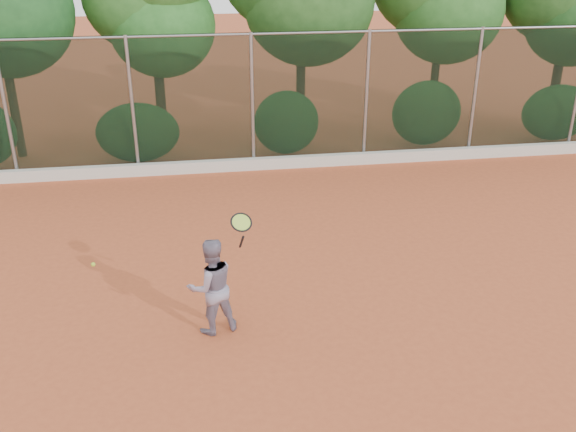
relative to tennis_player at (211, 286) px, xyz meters
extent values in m
plane|color=#B6502B|center=(1.42, 0.43, -0.79)|extent=(80.00, 80.00, 0.00)
cube|color=beige|center=(1.42, 7.25, -0.64)|extent=(24.00, 0.20, 0.30)
imported|color=gray|center=(0.00, 0.00, 0.00)|extent=(0.91, 0.79, 1.59)
cube|color=black|center=(1.42, 7.43, 0.96)|extent=(24.00, 0.01, 3.50)
cylinder|color=gray|center=(1.42, 7.43, 2.66)|extent=(24.00, 0.06, 0.06)
cylinder|color=gray|center=(-4.58, 7.43, 0.96)|extent=(0.09, 0.09, 3.50)
cylinder|color=gray|center=(-1.58, 7.43, 0.96)|extent=(0.09, 0.09, 3.50)
cylinder|color=gray|center=(1.42, 7.43, 0.96)|extent=(0.09, 0.09, 3.50)
cylinder|color=gray|center=(4.42, 7.43, 0.96)|extent=(0.09, 0.09, 3.50)
cylinder|color=gray|center=(7.42, 7.43, 0.96)|extent=(0.09, 0.09, 3.50)
cylinder|color=#432E19|center=(-4.88, 9.33, 0.66)|extent=(0.24, 0.24, 2.90)
ellipsoid|color=#286929|center=(-4.68, 9.23, 3.11)|extent=(3.50, 2.90, 3.40)
cylinder|color=#3E2A17|center=(-0.98, 9.73, 0.41)|extent=(0.28, 0.28, 2.40)
ellipsoid|color=#256322|center=(-0.78, 9.63, 2.61)|extent=(2.90, 2.40, 2.80)
cylinder|color=#3D2717|center=(3.02, 9.43, 0.71)|extent=(0.26, 0.26, 3.00)
ellipsoid|color=#356C29|center=(3.22, 9.33, 3.21)|extent=(3.60, 3.00, 3.50)
cylinder|color=#422F19|center=(7.12, 9.63, 0.56)|extent=(0.24, 0.24, 2.70)
ellipsoid|color=#245A1E|center=(7.32, 9.53, 2.91)|extent=(3.20, 2.70, 3.10)
cylinder|color=#44281A|center=(10.82, 9.23, 0.46)|extent=(0.28, 0.28, 2.50)
ellipsoid|color=#295F24|center=(11.02, 9.13, 2.71)|extent=(3.00, 2.50, 2.90)
ellipsoid|color=#2C6225|center=(-1.58, 8.23, 0.06)|extent=(2.20, 1.16, 1.60)
ellipsoid|color=#2C6727|center=(2.42, 8.23, 0.16)|extent=(1.80, 1.04, 1.76)
ellipsoid|color=#346E2A|center=(6.42, 8.23, 0.26)|extent=(2.00, 1.10, 1.84)
ellipsoid|color=#306D29|center=(10.42, 8.23, 0.11)|extent=(2.16, 1.12, 1.64)
cylinder|color=black|center=(0.48, -0.09, 0.78)|extent=(0.08, 0.23, 0.28)
torus|color=black|center=(0.48, -0.15, 1.13)|extent=(0.37, 0.33, 0.22)
cylinder|color=#AED43E|center=(0.48, -0.15, 1.13)|extent=(0.32, 0.27, 0.17)
sphere|color=#A7C92D|center=(-1.68, -0.18, 0.62)|extent=(0.06, 0.06, 0.06)
camera|label=1|loc=(-0.13, -8.63, 5.07)|focal=40.00mm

